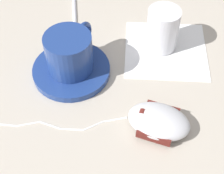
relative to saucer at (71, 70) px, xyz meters
The scene contains 8 objects.
ground_plane 0.10m from the saucer, 72.02° to the right, with size 3.00×3.00×0.00m, color #B2A899.
saucer is the anchor object (origin of this frame).
coffee_cup 0.04m from the saucer, ahead, with size 0.11×0.08×0.07m.
computer_mouse 0.19m from the saucer, 121.79° to the right, with size 0.09×0.11×0.03m.
mouse_cable 0.12m from the saucer, behind, with size 0.04×0.22×0.00m.
napkin_under_glass 0.19m from the saucer, 65.03° to the right, with size 0.16×0.16×0.00m, color white.
drinking_glass 0.19m from the saucer, 60.61° to the right, with size 0.06×0.06×0.08m, color silver.
pen 0.16m from the saucer, ahead, with size 0.15×0.04×0.01m.
Camera 1 is at (-0.44, -0.03, 0.47)m, focal length 55.00 mm.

